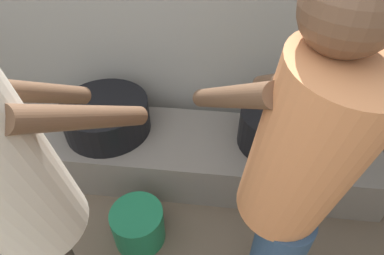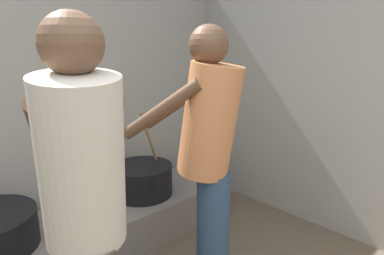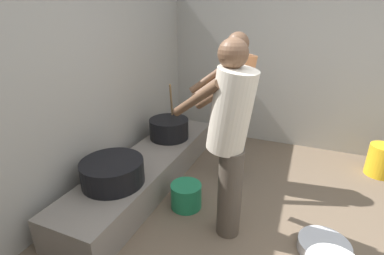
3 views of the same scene
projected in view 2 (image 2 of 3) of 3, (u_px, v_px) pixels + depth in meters
The scene contains 4 objects.
hearth_ledge at pixel (82, 238), 2.38m from camera, with size 2.48×0.60×0.32m, color slate.
cooking_pot_main at pixel (142, 179), 2.70m from camera, with size 0.49×0.49×0.70m.
cook_in_cream_shirt at pixel (85, 207), 1.22m from camera, with size 0.54×0.74×1.63m.
cook_in_orange_shirt at pixel (209, 149), 1.90m from camera, with size 0.60×0.74×1.62m.
Camera 2 is at (-0.21, -0.39, 1.51)m, focal length 30.90 mm.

